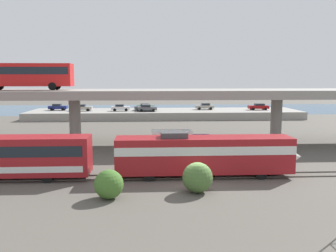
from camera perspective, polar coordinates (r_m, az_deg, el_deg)
name	(u,v)px	position (r m, az deg, el deg)	size (l,w,h in m)	color
ground_plane	(197,190)	(30.11, 4.51, -9.93)	(260.00, 260.00, 0.00)	#565149
rail_strip_near	(192,178)	(33.18, 3.76, -8.16)	(110.00, 0.12, 0.12)	#59544C
rail_strip_far	(190,174)	(34.63, 3.46, -7.49)	(110.00, 0.12, 0.12)	#59544C
train_locomotive	(213,153)	(33.69, 7.00, -4.23)	(17.19, 3.04, 4.18)	maroon
highway_overpass	(177,95)	(48.68, 1.45, 4.84)	(96.00, 10.09, 7.49)	gray
transit_bus_on_overpass	(25,74)	(50.75, -21.50, 7.60)	(12.00, 2.68, 3.40)	red
service_truck_west	(179,143)	(42.02, 1.78, -2.60)	(6.80, 2.46, 3.04)	navy
pier_parking_lot	(165,114)	(83.96, -0.48, 1.93)	(61.34, 13.66, 1.68)	gray
parked_car_0	(205,106)	(85.94, 5.79, 3.10)	(4.27, 1.86, 1.50)	#9E998C
parked_car_1	(145,107)	(82.71, -3.68, 2.95)	(4.54, 1.85, 1.50)	#515459
parked_car_2	(259,107)	(87.19, 14.02, 2.98)	(4.64, 1.98, 1.50)	maroon
parked_car_3	(120,108)	(82.54, -7.47, 2.89)	(4.13, 1.90, 1.50)	silver
parked_car_4	(145,106)	(85.00, -3.57, 3.07)	(4.15, 1.99, 1.50)	#0C4C26
parked_car_5	(58,107)	(87.24, -16.91, 2.87)	(4.12, 1.85, 1.50)	navy
parked_car_6	(82,107)	(84.17, -13.38, 2.84)	(4.58, 1.99, 1.50)	#9E998C
parked_car_7	(147,108)	(80.61, -3.30, 2.83)	(4.23, 1.97, 1.50)	#515459
harbor_water	(161,109)	(106.92, -1.06, 2.68)	(140.00, 36.00, 0.01)	#2D5170
shrub_left	(109,184)	(27.98, -9.27, -9.00)	(2.22, 2.22, 2.22)	#416D2A
shrub_right	(198,178)	(29.12, 4.65, -8.06)	(2.42, 2.42, 2.42)	#466631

